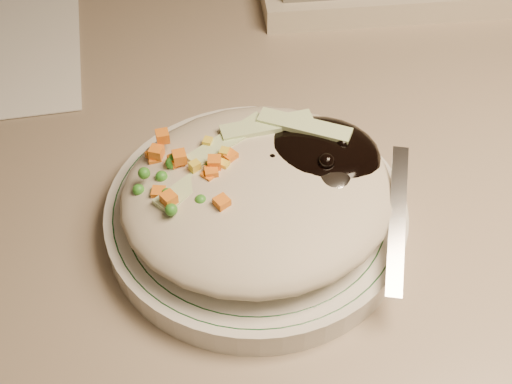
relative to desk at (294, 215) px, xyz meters
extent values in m
cube|color=gray|center=(0.00, 0.00, 0.18)|extent=(1.40, 0.70, 0.04)
cylinder|color=silver|center=(-0.09, -0.16, 0.21)|extent=(0.22, 0.22, 0.02)
torus|color=#144723|center=(-0.09, -0.16, 0.22)|extent=(0.21, 0.21, 0.00)
torus|color=#144723|center=(-0.09, -0.16, 0.22)|extent=(0.19, 0.19, 0.00)
ellipsoid|color=#B4AA92|center=(-0.09, -0.17, 0.24)|extent=(0.19, 0.18, 0.04)
ellipsoid|color=black|center=(-0.05, -0.15, 0.25)|extent=(0.10, 0.09, 0.03)
ellipsoid|color=orange|center=(-0.14, -0.15, 0.24)|extent=(0.08, 0.08, 0.02)
sphere|color=black|center=(-0.08, -0.15, 0.25)|extent=(0.01, 0.01, 0.01)
sphere|color=black|center=(-0.05, -0.15, 0.25)|extent=(0.01, 0.01, 0.01)
sphere|color=black|center=(-0.03, -0.15, 0.26)|extent=(0.01, 0.01, 0.01)
sphere|color=black|center=(-0.03, -0.14, 0.25)|extent=(0.01, 0.01, 0.01)
sphere|color=black|center=(-0.04, -0.17, 0.26)|extent=(0.01, 0.01, 0.01)
sphere|color=black|center=(-0.05, -0.15, 0.25)|extent=(0.01, 0.01, 0.01)
sphere|color=black|center=(-0.04, -0.14, 0.25)|extent=(0.01, 0.01, 0.01)
cube|color=orange|center=(-0.14, -0.14, 0.26)|extent=(0.01, 0.01, 0.01)
cube|color=orange|center=(-0.12, -0.16, 0.25)|extent=(0.01, 0.01, 0.01)
cube|color=orange|center=(-0.15, -0.12, 0.26)|extent=(0.01, 0.01, 0.01)
cube|color=orange|center=(-0.12, -0.15, 0.26)|extent=(0.01, 0.01, 0.01)
cube|color=orange|center=(-0.12, -0.16, 0.26)|extent=(0.01, 0.01, 0.01)
cube|color=orange|center=(-0.16, -0.12, 0.25)|extent=(0.01, 0.01, 0.01)
cube|color=orange|center=(-0.14, -0.14, 0.26)|extent=(0.01, 0.01, 0.01)
cube|color=orange|center=(-0.12, -0.16, 0.26)|extent=(0.01, 0.01, 0.01)
cube|color=orange|center=(-0.11, -0.14, 0.26)|extent=(0.01, 0.01, 0.01)
cube|color=orange|center=(-0.15, -0.12, 0.26)|extent=(0.01, 0.01, 0.01)
cube|color=orange|center=(-0.15, -0.17, 0.26)|extent=(0.01, 0.01, 0.01)
cube|color=orange|center=(-0.12, -0.18, 0.26)|extent=(0.01, 0.01, 0.01)
cube|color=orange|center=(-0.16, -0.16, 0.25)|extent=(0.01, 0.01, 0.01)
cube|color=orange|center=(-0.15, -0.12, 0.25)|extent=(0.01, 0.01, 0.01)
sphere|color=#388C28|center=(-0.12, -0.15, 0.25)|extent=(0.01, 0.01, 0.01)
sphere|color=#388C28|center=(-0.15, -0.18, 0.26)|extent=(0.01, 0.01, 0.01)
sphere|color=#388C28|center=(-0.15, -0.15, 0.26)|extent=(0.01, 0.01, 0.01)
sphere|color=#388C28|center=(-0.17, -0.15, 0.26)|extent=(0.01, 0.01, 0.01)
sphere|color=#388C28|center=(-0.13, -0.14, 0.25)|extent=(0.01, 0.01, 0.01)
sphere|color=#388C28|center=(-0.12, -0.17, 0.25)|extent=(0.01, 0.01, 0.01)
sphere|color=#388C28|center=(-0.14, -0.15, 0.25)|extent=(0.01, 0.01, 0.01)
sphere|color=#388C28|center=(-0.14, -0.17, 0.25)|extent=(0.01, 0.01, 0.01)
sphere|color=#388C28|center=(-0.17, -0.15, 0.25)|extent=(0.01, 0.01, 0.01)
sphere|color=#388C28|center=(-0.14, -0.14, 0.26)|extent=(0.01, 0.01, 0.01)
sphere|color=#388C28|center=(-0.15, -0.14, 0.26)|extent=(0.01, 0.01, 0.01)
sphere|color=#388C28|center=(-0.15, -0.16, 0.25)|extent=(0.01, 0.01, 0.01)
sphere|color=#388C28|center=(-0.13, -0.18, 0.26)|extent=(0.01, 0.01, 0.01)
sphere|color=#388C28|center=(-0.10, -0.13, 0.25)|extent=(0.01, 0.01, 0.01)
cube|color=yellow|center=(-0.13, -0.14, 0.25)|extent=(0.01, 0.01, 0.01)
cube|color=yellow|center=(-0.11, -0.15, 0.26)|extent=(0.01, 0.01, 0.01)
cube|color=yellow|center=(-0.14, -0.14, 0.25)|extent=(0.01, 0.01, 0.01)
cube|color=yellow|center=(-0.13, -0.15, 0.26)|extent=(0.01, 0.01, 0.01)
cube|color=yellow|center=(-0.14, -0.15, 0.25)|extent=(0.01, 0.01, 0.01)
cube|color=yellow|center=(-0.11, -0.14, 0.26)|extent=(0.01, 0.01, 0.01)
cube|color=yellow|center=(-0.12, -0.13, 0.26)|extent=(0.01, 0.01, 0.01)
cube|color=yellow|center=(-0.13, -0.15, 0.25)|extent=(0.01, 0.01, 0.01)
cube|color=#B2D18C|center=(-0.10, -0.13, 0.26)|extent=(0.07, 0.04, 0.00)
cube|color=#B2D18C|center=(-0.07, -0.12, 0.26)|extent=(0.07, 0.02, 0.00)
cube|color=#B2D18C|center=(-0.13, -0.16, 0.26)|extent=(0.07, 0.05, 0.00)
cube|color=#B2D18C|center=(-0.05, -0.13, 0.26)|extent=(0.06, 0.05, 0.00)
cube|color=#B2D18C|center=(-0.09, -0.17, 0.25)|extent=(0.07, 0.04, 0.00)
ellipsoid|color=silver|center=(-0.04, -0.17, 0.25)|extent=(0.05, 0.06, 0.01)
cube|color=silver|center=(-0.01, -0.22, 0.24)|extent=(0.06, 0.11, 0.03)
camera|label=1|loc=(-0.19, -0.48, 0.61)|focal=50.00mm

